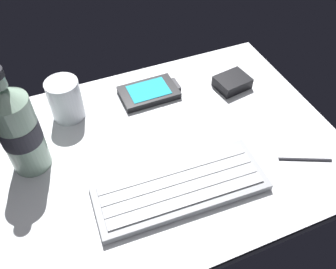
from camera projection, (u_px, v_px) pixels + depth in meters
The scene contains 7 objects.
ground_plane at pixel (168, 149), 67.76cm from camera, with size 64.00×48.00×2.80cm.
keyboard at pixel (180, 187), 59.94cm from camera, with size 29.45×12.24×1.70cm.
handheld_device at pixel (149, 92), 76.29cm from camera, with size 12.87×7.74×1.50cm.
juice_cup at pixel (66, 101), 69.72cm from camera, with size 6.40×6.40×8.50cm.
water_bottle at pixel (18, 129), 57.70cm from camera, with size 6.73×6.73×20.80cm.
charger_block at pixel (232, 82), 77.80cm from camera, with size 7.00×5.60×2.40cm, color black.
stylus_pen at pixel (305, 159), 64.53cm from camera, with size 0.70×0.70×9.50cm, color #26262B.
Camera 1 is at (-16.77, -40.45, 50.98)cm, focal length 38.19 mm.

